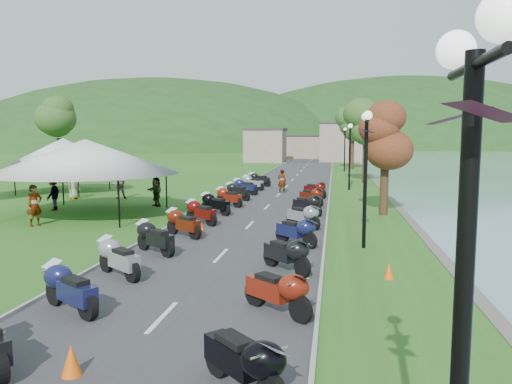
{
  "coord_description": "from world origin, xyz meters",
  "views": [
    {
      "loc": [
        3.87,
        -0.65,
        4.2
      ],
      "look_at": [
        -0.09,
        24.47,
        1.3
      ],
      "focal_mm": 35.0,
      "sensor_mm": 36.0,
      "label": 1
    }
  ],
  "objects_px": {
    "streetlamp_near": "(460,360)",
    "pedestrian_c": "(54,210)",
    "vendor_tent_main": "(86,177)",
    "pedestrian_a": "(36,226)",
    "pedestrian_b": "(120,199)"
  },
  "relations": [
    {
      "from": "vendor_tent_main",
      "to": "pedestrian_a",
      "type": "distance_m",
      "value": 4.09
    },
    {
      "from": "streetlamp_near",
      "to": "pedestrian_c",
      "type": "bearing_deg",
      "value": 127.17
    },
    {
      "from": "streetlamp_near",
      "to": "pedestrian_c",
      "type": "relative_size",
      "value": 2.6
    },
    {
      "from": "streetlamp_near",
      "to": "vendor_tent_main",
      "type": "distance_m",
      "value": 24.89
    },
    {
      "from": "pedestrian_a",
      "to": "streetlamp_near",
      "type": "bearing_deg",
      "value": -112.28
    },
    {
      "from": "pedestrian_b",
      "to": "streetlamp_near",
      "type": "bearing_deg",
      "value": 96.91
    },
    {
      "from": "vendor_tent_main",
      "to": "pedestrian_b",
      "type": "xyz_separation_m",
      "value": [
        -1.21,
        6.71,
        -2.0
      ]
    },
    {
      "from": "pedestrian_c",
      "to": "streetlamp_near",
      "type": "bearing_deg",
      "value": 31.13
    },
    {
      "from": "streetlamp_near",
      "to": "vendor_tent_main",
      "type": "relative_size",
      "value": 0.77
    },
    {
      "from": "streetlamp_near",
      "to": "pedestrian_a",
      "type": "relative_size",
      "value": 2.58
    },
    {
      "from": "vendor_tent_main",
      "to": "pedestrian_b",
      "type": "bearing_deg",
      "value": 100.23
    },
    {
      "from": "vendor_tent_main",
      "to": "pedestrian_c",
      "type": "height_order",
      "value": "vendor_tent_main"
    },
    {
      "from": "streetlamp_near",
      "to": "pedestrian_c",
      "type": "distance_m",
      "value": 27.57
    },
    {
      "from": "streetlamp_near",
      "to": "pedestrian_a",
      "type": "xyz_separation_m",
      "value": [
        -14.67,
        17.16,
        -2.5
      ]
    },
    {
      "from": "streetlamp_near",
      "to": "vendor_tent_main",
      "type": "height_order",
      "value": "streetlamp_near"
    }
  ]
}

